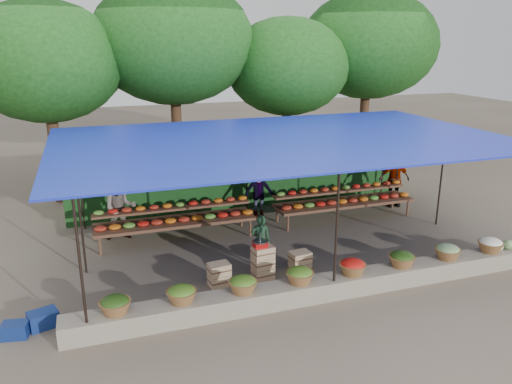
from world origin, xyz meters
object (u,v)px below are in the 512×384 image
object	(u,v)px
weighing_scale	(260,244)
blue_crate_front	(15,330)
vendor_seated	(261,241)
blue_crate_back	(43,319)
crate_counter	(262,266)

from	to	relation	value
weighing_scale	blue_crate_front	size ratio (longest dim) A/B	0.72
vendor_seated	blue_crate_back	xyz separation A→B (m)	(-4.68, -1.17, -0.48)
weighing_scale	vendor_seated	xyz separation A→B (m)	(0.24, 0.64, -0.22)
vendor_seated	blue_crate_front	world-z (taller)	vendor_seated
vendor_seated	crate_counter	bearing A→B (deg)	90.72
crate_counter	weighing_scale	xyz separation A→B (m)	(-0.04, 0.00, 0.54)
vendor_seated	blue_crate_back	distance (m)	4.85
crate_counter	blue_crate_front	size ratio (longest dim) A/B	5.29
blue_crate_front	blue_crate_back	distance (m)	0.49
weighing_scale	blue_crate_front	bearing A→B (deg)	-171.65
blue_crate_front	weighing_scale	bearing A→B (deg)	18.97
weighing_scale	blue_crate_front	distance (m)	5.00
vendor_seated	blue_crate_front	xyz separation A→B (m)	(-5.14, -1.36, -0.50)
crate_counter	vendor_seated	bearing A→B (deg)	72.67
vendor_seated	weighing_scale	bearing A→B (deg)	87.90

